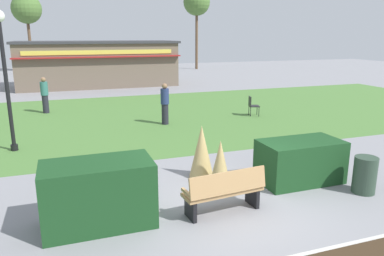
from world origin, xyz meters
The scene contains 16 objects.
ground_plane centered at (0.00, 0.00, 0.00)m, with size 80.00×80.00×0.00m, color gray.
lawn_patch centered at (0.00, 9.49, 0.00)m, with size 36.00×12.00×0.01m, color #4C7A38.
park_bench centered at (-0.28, -0.23, 0.48)m, with size 1.74×0.68×0.95m.
hedge_left centered at (-2.74, 0.15, 0.63)m, with size 2.06×1.10×1.26m, color #19421E.
hedge_right centered at (2.19, 0.71, 0.53)m, with size 2.03×1.10×1.05m, color #19421E.
ornamental_grass_behind_left centered at (0.24, 1.18, 0.56)m, with size 0.52×0.52×1.12m, color tan.
ornamental_grass_behind_right centered at (0.00, 1.82, 0.69)m, with size 0.63×0.63×1.37m, color tan.
lamppost_mid centered at (-4.81, 5.89, 2.70)m, with size 0.36×0.36×4.29m.
trash_bin centered at (3.20, -0.37, 0.43)m, with size 0.52×0.52×0.86m, color #2D4233.
food_kiosk centered at (-0.64, 20.99, 1.60)m, with size 11.11×4.75×3.18m.
cafe_chair_west centered at (4.83, 8.00, 0.53)m, with size 0.55×0.55×0.89m.
person_strolling centered at (0.67, 7.73, 0.86)m, with size 0.34×0.34×1.69m.
person_standing centered at (-4.02, 11.80, 0.86)m, with size 0.34×0.34×1.69m.
parked_car_west_slot centered at (-3.24, 28.11, 0.64)m, with size 4.36×2.39×1.20m.
tree_left_bg centered at (-5.84, 33.62, 5.98)m, with size 2.80×2.80×7.44m.
tree_right_bg centered at (10.78, 31.45, 6.88)m, with size 2.80×2.80×8.36m.
Camera 1 is at (-3.23, -6.53, 3.56)m, focal length 34.40 mm.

